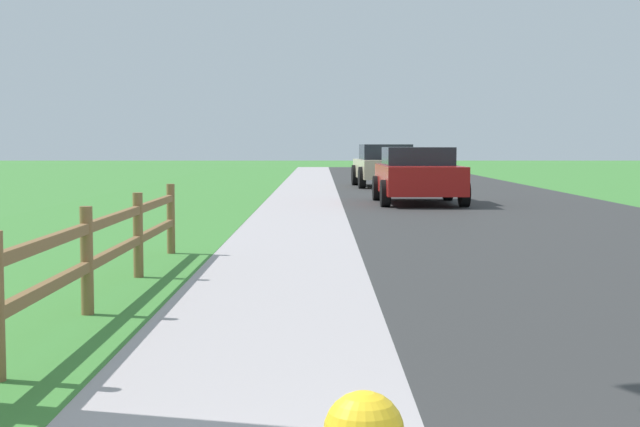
# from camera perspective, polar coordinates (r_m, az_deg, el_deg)

# --- Properties ---
(ground_plane) EXTENTS (120.00, 120.00, 0.00)m
(ground_plane) POSITION_cam_1_polar(r_m,az_deg,el_deg) (26.81, 1.41, 1.00)
(ground_plane) COLOR #3F8235
(road_asphalt) EXTENTS (7.00, 66.00, 0.01)m
(road_asphalt) POSITION_cam_1_polar(r_m,az_deg,el_deg) (29.09, 8.24, 1.22)
(road_asphalt) COLOR #313131
(road_asphalt) RESTS_ON ground
(curb_concrete) EXTENTS (6.00, 66.00, 0.01)m
(curb_concrete) POSITION_cam_1_polar(r_m,az_deg,el_deg) (28.91, -4.63, 1.23)
(curb_concrete) COLOR #ABA2A3
(curb_concrete) RESTS_ON ground
(grass_verge) EXTENTS (5.00, 66.00, 0.00)m
(grass_verge) POSITION_cam_1_polar(r_m,az_deg,el_deg) (29.07, -7.58, 1.23)
(grass_verge) COLOR #3F8235
(grass_verge) RESTS_ON ground
(rail_fence) EXTENTS (0.11, 11.71, 0.96)m
(rail_fence) POSITION_cam_1_polar(r_m,az_deg,el_deg) (7.35, -15.83, -3.26)
(rail_fence) COLOR brown
(rail_fence) RESTS_ON ground
(parked_suv_red) EXTENTS (2.15, 4.27, 1.42)m
(parked_suv_red) POSITION_cam_1_polar(r_m,az_deg,el_deg) (23.97, 6.17, 2.34)
(parked_suv_red) COLOR maroon
(parked_suv_red) RESTS_ON ground
(parked_car_beige) EXTENTS (2.30, 4.33, 1.49)m
(parked_car_beige) POSITION_cam_1_polar(r_m,az_deg,el_deg) (33.29, 4.19, 2.92)
(parked_car_beige) COLOR #C6B793
(parked_car_beige) RESTS_ON ground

